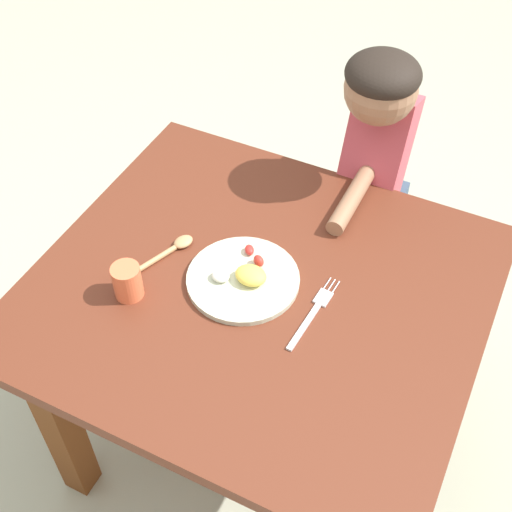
{
  "coord_description": "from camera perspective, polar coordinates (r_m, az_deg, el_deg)",
  "views": [
    {
      "loc": [
        0.44,
        -0.91,
        1.89
      ],
      "look_at": [
        -0.04,
        0.07,
        0.72
      ],
      "focal_mm": 47.9,
      "sensor_mm": 36.0,
      "label": 1
    }
  ],
  "objects": [
    {
      "name": "plate",
      "position": [
        1.56,
        -1.09,
        -1.94
      ],
      "size": [
        0.26,
        0.26,
        0.05
      ],
      "color": "beige",
      "rests_on": "dining_table"
    },
    {
      "name": "fork",
      "position": [
        1.51,
        4.83,
        -4.7
      ],
      "size": [
        0.04,
        0.23,
        0.01
      ],
      "rotation": [
        0.0,
        0.0,
        1.5
      ],
      "color": "silver",
      "rests_on": "dining_table"
    },
    {
      "name": "drinking_cup",
      "position": [
        1.54,
        -10.69,
        -2.1
      ],
      "size": [
        0.07,
        0.07,
        0.08
      ],
      "primitive_type": "cylinder",
      "color": "#F06E44",
      "rests_on": "dining_table"
    },
    {
      "name": "person",
      "position": [
        1.96,
        9.54,
        5.38
      ],
      "size": [
        0.18,
        0.43,
        1.07
      ],
      "rotation": [
        0.0,
        0.0,
        3.14
      ],
      "color": "#40556F",
      "rests_on": "ground_plane"
    },
    {
      "name": "spoon",
      "position": [
        1.64,
        -7.14,
        0.52
      ],
      "size": [
        0.09,
        0.18,
        0.02
      ],
      "rotation": [
        0.0,
        0.0,
        1.2
      ],
      "color": "tan",
      "rests_on": "dining_table"
    },
    {
      "name": "ground_plane",
      "position": [
        2.14,
        0.15,
        -14.85
      ],
      "size": [
        8.0,
        8.0,
        0.0
      ],
      "primitive_type": "plane",
      "color": "#ABAE96"
    },
    {
      "name": "dining_table",
      "position": [
        1.66,
        0.18,
        -5.41
      ],
      "size": [
        1.01,
        0.91,
        0.7
      ],
      "color": "#5F2B1B",
      "rests_on": "ground_plane"
    }
  ]
}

